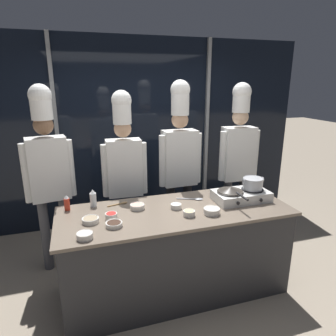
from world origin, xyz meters
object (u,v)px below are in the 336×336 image
object	(u,v)px
prep_bowl_shrimp	(137,206)
chef_sous	(124,163)
prep_bowl_bell_pepper	(111,216)
chef_line	(180,153)
frying_pan	(231,190)
prep_bowl_garlic	(212,211)
chef_pastry	(238,150)
serving_spoon_solid	(195,199)
prep_bowl_ginger	(189,213)
stock_pot	(253,183)
prep_bowl_onion	(85,235)
portable_stove	(241,195)
squeeze_bottle_clear	(93,198)
prep_bowl_rice	(176,206)
prep_bowl_soy_glaze	(114,224)
squeeze_bottle_chili	(67,203)
chef_head	(48,164)
prep_bowl_mushrooms	(90,220)

from	to	relation	value
prep_bowl_shrimp	chef_sous	xyz separation A→B (m)	(-0.01, 0.65, 0.26)
prep_bowl_bell_pepper	chef_line	distance (m)	1.32
frying_pan	prep_bowl_garlic	bearing A→B (deg)	-145.98
chef_pastry	frying_pan	bearing A→B (deg)	58.49
serving_spoon_solid	chef_sous	xyz separation A→B (m)	(-0.64, 0.60, 0.28)
frying_pan	prep_bowl_ginger	world-z (taller)	frying_pan
stock_pot	chef_sous	bearing A→B (deg)	148.02
prep_bowl_ginger	serving_spoon_solid	size ratio (longest dim) A/B	0.42
prep_bowl_onion	stock_pot	bearing A→B (deg)	10.76
portable_stove	prep_bowl_shrimp	world-z (taller)	portable_stove
portable_stove	prep_bowl_garlic	xyz separation A→B (m)	(-0.43, -0.21, -0.02)
stock_pot	serving_spoon_solid	bearing A→B (deg)	164.50
squeeze_bottle_clear	prep_bowl_ginger	world-z (taller)	squeeze_bottle_clear
prep_bowl_rice	prep_bowl_shrimp	world-z (taller)	prep_bowl_shrimp
prep_bowl_soy_glaze	chef_sous	world-z (taller)	chef_sous
squeeze_bottle_chili	chef_head	bearing A→B (deg)	109.33
squeeze_bottle_chili	chef_line	world-z (taller)	chef_line
frying_pan	prep_bowl_mushrooms	world-z (taller)	frying_pan
prep_bowl_mushrooms	serving_spoon_solid	distance (m)	1.10
squeeze_bottle_chili	prep_bowl_shrimp	world-z (taller)	squeeze_bottle_chili
prep_bowl_soy_glaze	chef_sous	xyz separation A→B (m)	(0.25, 0.95, 0.27)
prep_bowl_onion	serving_spoon_solid	distance (m)	1.24
chef_sous	chef_pastry	distance (m)	1.48
prep_bowl_onion	prep_bowl_ginger	bearing A→B (deg)	8.57
prep_bowl_mushrooms	chef_sous	distance (m)	0.96
squeeze_bottle_clear	chef_pastry	size ratio (longest dim) A/B	0.08
frying_pan	prep_bowl_soy_glaze	size ratio (longest dim) A/B	3.15
prep_bowl_bell_pepper	serving_spoon_solid	bearing A→B (deg)	12.36
prep_bowl_rice	chef_head	distance (m)	1.45
prep_bowl_bell_pepper	chef_line	xyz separation A→B (m)	(0.95, 0.86, 0.31)
portable_stove	squeeze_bottle_clear	xyz separation A→B (m)	(-1.48, 0.30, 0.03)
squeeze_bottle_clear	prep_bowl_mushrooms	distance (m)	0.36
chef_sous	chef_line	size ratio (longest dim) A/B	0.95
prep_bowl_bell_pepper	chef_pastry	world-z (taller)	chef_pastry
stock_pot	prep_bowl_shrimp	bearing A→B (deg)	174.76
frying_pan	squeeze_bottle_chili	xyz separation A→B (m)	(-1.59, 0.29, -0.06)
chef_pastry	prep_bowl_garlic	bearing A→B (deg)	52.36
prep_bowl_ginger	chef_head	size ratio (longest dim) A/B	0.05
frying_pan	chef_sous	xyz separation A→B (m)	(-0.95, 0.76, 0.15)
prep_bowl_soy_glaze	prep_bowl_garlic	bearing A→B (deg)	-1.29
prep_bowl_mushrooms	prep_bowl_shrimp	world-z (taller)	prep_bowl_shrimp
serving_spoon_solid	chef_pastry	size ratio (longest dim) A/B	0.13
prep_bowl_mushrooms	squeeze_bottle_clear	bearing A→B (deg)	81.88
frying_pan	serving_spoon_solid	world-z (taller)	frying_pan
chef_head	frying_pan	bearing A→B (deg)	146.66
serving_spoon_solid	squeeze_bottle_clear	bearing A→B (deg)	172.09
chef_pastry	prep_bowl_shrimp	bearing A→B (deg)	26.77
portable_stove	squeeze_bottle_clear	distance (m)	1.51
portable_stove	prep_bowl_onion	world-z (taller)	portable_stove
prep_bowl_onion	serving_spoon_solid	xyz separation A→B (m)	(1.14, 0.49, -0.02)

